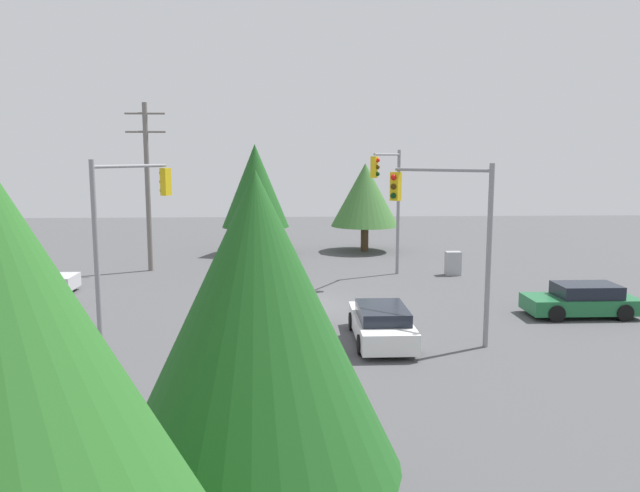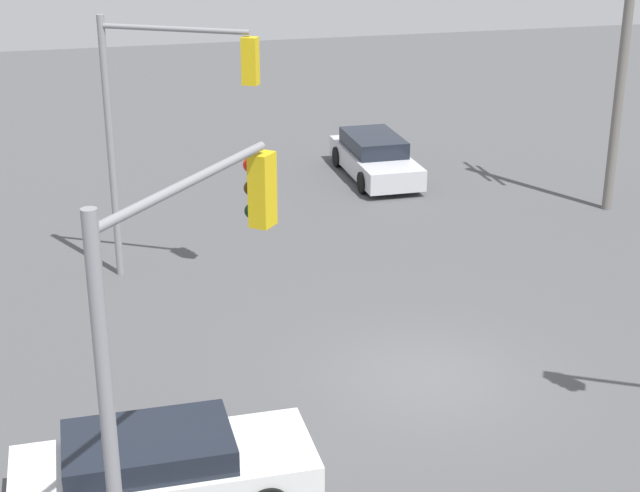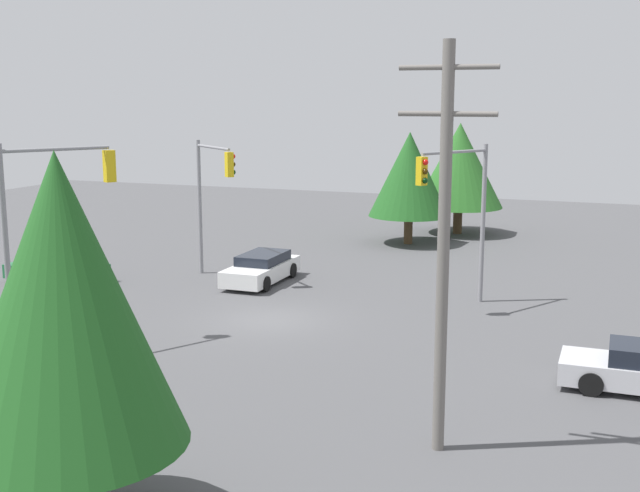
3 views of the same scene
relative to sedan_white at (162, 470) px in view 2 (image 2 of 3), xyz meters
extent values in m
plane|color=#4C4C4F|center=(2.87, -5.53, -0.65)|extent=(80.00, 80.00, 0.00)
cube|color=silver|center=(0.00, -0.05, -0.11)|extent=(1.87, 4.75, 0.70)
cube|color=black|center=(0.00, 0.19, 0.45)|extent=(1.64, 2.61, 0.43)
cylinder|color=black|center=(0.89, -1.52, -0.31)|extent=(0.22, 0.67, 0.67)
cylinder|color=black|center=(0.89, 1.42, -0.31)|extent=(0.22, 0.67, 0.67)
cube|color=silver|center=(15.92, -8.58, -0.13)|extent=(4.78, 1.81, 0.66)
cube|color=black|center=(16.16, -8.58, 0.46)|extent=(2.63, 1.59, 0.52)
cylinder|color=black|center=(14.44, -9.44, -0.31)|extent=(0.68, 0.22, 0.68)
cylinder|color=black|center=(14.44, -7.72, -0.31)|extent=(0.68, 0.22, 0.68)
cylinder|color=black|center=(17.40, -9.44, -0.31)|extent=(0.68, 0.22, 0.68)
cylinder|color=black|center=(17.40, -7.72, -0.31)|extent=(0.68, 0.22, 0.68)
cylinder|color=gray|center=(-3.49, 0.79, 2.49)|extent=(0.18, 0.18, 6.27)
cylinder|color=gray|center=(-2.09, -0.40, 5.38)|extent=(2.88, 2.46, 0.12)
cube|color=gold|center=(-0.69, -1.59, 4.75)|extent=(0.44, 0.43, 1.05)
sphere|color=red|center=(-0.58, -1.46, 5.09)|extent=(0.22, 0.22, 0.22)
sphere|color=#392605|center=(-0.58, -1.46, 4.75)|extent=(0.22, 0.22, 0.22)
sphere|color=black|center=(-0.58, -1.46, 4.42)|extent=(0.22, 0.22, 0.22)
cylinder|color=gray|center=(9.77, 0.04, 2.55)|extent=(0.18, 0.18, 6.40)
cylinder|color=gray|center=(8.87, -1.51, 5.50)|extent=(1.91, 3.16, 0.12)
cube|color=gold|center=(7.97, -3.06, 4.88)|extent=(0.41, 0.43, 1.05)
sphere|color=red|center=(8.12, -3.15, 5.21)|extent=(0.22, 0.22, 0.22)
sphere|color=#392605|center=(8.12, -3.15, 4.88)|extent=(0.22, 0.22, 0.22)
sphere|color=black|center=(8.12, -3.15, 4.54)|extent=(0.22, 0.22, 0.22)
cylinder|color=slate|center=(11.20, -14.31, 4.07)|extent=(0.28, 0.28, 9.43)
camera|label=1|loc=(3.18, 21.23, 5.87)|focal=35.00mm
camera|label=2|loc=(-13.34, 0.86, 8.96)|focal=55.00mm
camera|label=3|loc=(14.87, -31.92, 7.54)|focal=45.00mm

